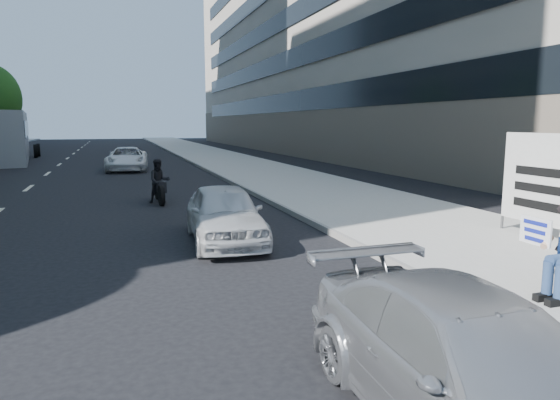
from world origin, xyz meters
name	(u,v)px	position (x,y,z in m)	size (l,w,h in m)	color
ground	(313,271)	(0.00, 0.00, 0.00)	(160.00, 160.00, 0.00)	black
near_sidewalk	(247,167)	(4.00, 20.00, 0.07)	(5.00, 120.00, 0.15)	#9A9990
near_building	(358,35)	(17.00, 32.00, 10.00)	(14.00, 70.00, 20.00)	gray
parked_sedan	(476,369)	(-0.50, -4.70, 0.59)	(1.64, 4.04, 1.17)	#999CA0
white_sedan_near	(225,214)	(-1.00, 2.61, 0.62)	(1.48, 3.67, 1.25)	silver
white_sedan_far	(127,159)	(-2.56, 20.68, 0.63)	(2.10, 4.55, 1.27)	white
motorcycle	(159,183)	(-1.87, 8.58, 0.64)	(0.74, 2.05, 1.42)	black
bus	(6,137)	(-10.05, 29.87, 1.64)	(4.08, 12.32, 3.30)	slate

